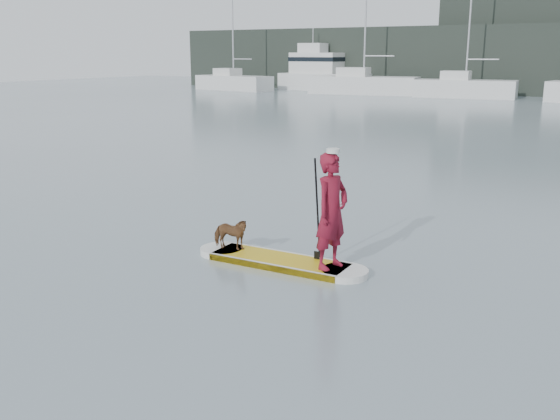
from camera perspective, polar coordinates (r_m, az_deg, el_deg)
The scene contains 11 objects.
ground at distance 8.05m, azimuth 14.52°, elevation -13.35°, with size 140.00×140.00×0.00m, color slate.
paddleboard at distance 11.11m, azimuth 0.00°, elevation -4.70°, with size 3.30×0.91×0.12m.
paddler at distance 10.39m, azimuth 4.75°, elevation -0.12°, with size 0.71×0.47×1.96m, color maroon.
white_cap at distance 10.19m, azimuth 4.87°, elevation 5.42°, with size 0.22×0.22×0.07m, color silver.
dog at distance 11.52m, azimuth -4.57°, elevation -2.17°, with size 0.32×0.71×0.60m, color brown.
paddle at distance 10.86m, azimuth 3.43°, elevation -1.11°, with size 0.10×0.30×2.00m.
sailboat_a at distance 63.37m, azimuth -4.30°, elevation 11.64°, with size 8.53×3.69×11.99m.
sailboat_b at distance 57.51m, azimuth 7.57°, elevation 11.45°, with size 9.92×4.29×14.26m.
sailboat_c at distance 54.64m, azimuth 16.49°, elevation 10.72°, with size 8.33×3.60×11.59m.
motor_yacht_b at distance 63.12m, azimuth 3.75°, elevation 12.40°, with size 9.20×3.51×5.99m.
shore_building_west at distance 62.06m, azimuth 21.12°, elevation 14.09°, with size 14.00×4.00×9.00m, color black.
Camera 1 is at (1.93, -6.90, 3.67)m, focal length 40.00 mm.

